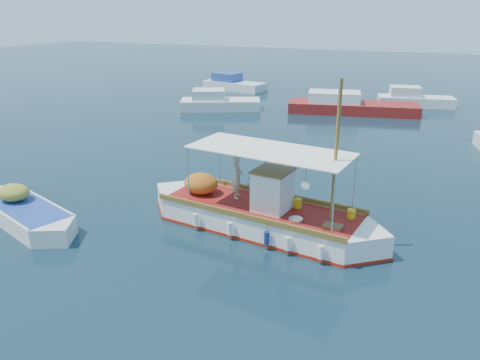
% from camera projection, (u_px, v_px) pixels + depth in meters
% --- Properties ---
extents(ground, '(160.00, 160.00, 0.00)m').
position_uv_depth(ground, '(264.00, 228.00, 17.24)').
color(ground, black).
rests_on(ground, ground).
extents(fishing_caique, '(9.50, 3.49, 5.84)m').
position_uv_depth(fishing_caique, '(259.00, 215.00, 17.09)').
color(fishing_caique, white).
rests_on(fishing_caique, ground).
extents(dinghy, '(5.86, 3.12, 1.51)m').
position_uv_depth(dinghy, '(25.00, 214.00, 17.65)').
color(dinghy, white).
rests_on(dinghy, ground).
extents(bg_boat_nw, '(6.69, 4.72, 1.80)m').
position_uv_depth(bg_boat_nw, '(218.00, 103.00, 37.32)').
color(bg_boat_nw, silver).
rests_on(bg_boat_nw, ground).
extents(bg_boat_n, '(10.10, 4.68, 1.80)m').
position_uv_depth(bg_boat_n, '(349.00, 106.00, 36.13)').
color(bg_boat_n, maroon).
rests_on(bg_boat_n, ground).
extents(bg_boat_far_w, '(6.59, 3.49, 1.80)m').
position_uv_depth(bg_boat_far_w, '(233.00, 85.00, 46.43)').
color(bg_boat_far_w, silver).
rests_on(bg_boat_far_w, ground).
extents(bg_boat_far_n, '(6.25, 3.17, 1.80)m').
position_uv_depth(bg_boat_far_n, '(413.00, 100.00, 38.57)').
color(bg_boat_far_n, silver).
rests_on(bg_boat_far_n, ground).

